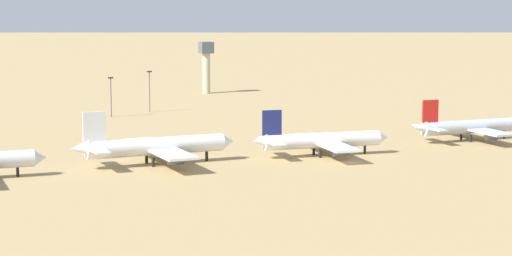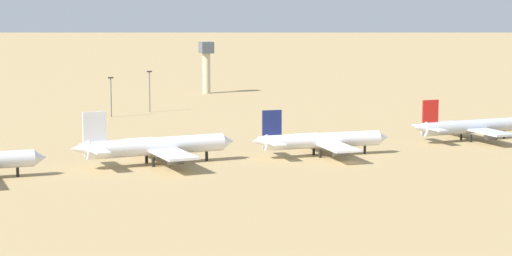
{
  "view_description": "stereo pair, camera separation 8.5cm",
  "coord_description": "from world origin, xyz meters",
  "px_view_note": "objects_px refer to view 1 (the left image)",
  "views": [
    {
      "loc": [
        -110.4,
        -216.29,
        42.33
      ],
      "look_at": [
        -15.14,
        26.2,
        6.0
      ],
      "focal_mm": 69.4,
      "sensor_mm": 36.0,
      "label": 1
    },
    {
      "loc": [
        -110.32,
        -216.32,
        42.33
      ],
      "look_at": [
        -15.14,
        26.2,
        6.0
      ],
      "focal_mm": 69.4,
      "sensor_mm": 36.0,
      "label": 2
    }
  ],
  "objects_px": {
    "parked_jet_navy_2": "(321,140)",
    "light_pole_mid": "(149,88)",
    "parked_jet_white_1": "(154,146)",
    "control_tower": "(206,62)",
    "parked_jet_red_3": "(469,127)",
    "light_pole_west": "(111,94)"
  },
  "relations": [
    {
      "from": "parked_jet_white_1",
      "to": "parked_jet_navy_2",
      "type": "bearing_deg",
      "value": -6.99
    },
    {
      "from": "parked_jet_white_1",
      "to": "light_pole_west",
      "type": "bearing_deg",
      "value": 80.55
    },
    {
      "from": "parked_jet_white_1",
      "to": "light_pole_mid",
      "type": "xyz_separation_m",
      "value": [
        26.95,
        102.48,
        3.93
      ]
    },
    {
      "from": "control_tower",
      "to": "light_pole_mid",
      "type": "relative_size",
      "value": 1.47
    },
    {
      "from": "light_pole_west",
      "to": "light_pole_mid",
      "type": "xyz_separation_m",
      "value": [
        15.66,
        8.32,
        0.51
      ]
    },
    {
      "from": "parked_jet_red_3",
      "to": "control_tower",
      "type": "relative_size",
      "value": 1.73
    },
    {
      "from": "control_tower",
      "to": "light_pole_mid",
      "type": "xyz_separation_m",
      "value": [
        -39.01,
        -53.69,
        -4.4
      ]
    },
    {
      "from": "parked_jet_red_3",
      "to": "parked_jet_navy_2",
      "type": "bearing_deg",
      "value": -171.84
    },
    {
      "from": "parked_jet_navy_2",
      "to": "parked_jet_red_3",
      "type": "relative_size",
      "value": 1.02
    },
    {
      "from": "parked_jet_white_1",
      "to": "parked_jet_red_3",
      "type": "distance_m",
      "value": 93.81
    },
    {
      "from": "parked_jet_navy_2",
      "to": "light_pole_mid",
      "type": "relative_size",
      "value": 2.58
    },
    {
      "from": "parked_jet_navy_2",
      "to": "control_tower",
      "type": "height_order",
      "value": "control_tower"
    },
    {
      "from": "parked_jet_white_1",
      "to": "control_tower",
      "type": "bearing_deg",
      "value": 64.49
    },
    {
      "from": "parked_jet_navy_2",
      "to": "light_pole_west",
      "type": "relative_size",
      "value": 2.77
    },
    {
      "from": "light_pole_west",
      "to": "light_pole_mid",
      "type": "bearing_deg",
      "value": 27.97
    },
    {
      "from": "parked_jet_red_3",
      "to": "control_tower",
      "type": "xyz_separation_m",
      "value": [
        -27.72,
        151.14,
        8.86
      ]
    },
    {
      "from": "light_pole_mid",
      "to": "parked_jet_navy_2",
      "type": "bearing_deg",
      "value": -81.18
    },
    {
      "from": "parked_jet_white_1",
      "to": "light_pole_west",
      "type": "xyz_separation_m",
      "value": [
        11.28,
        94.16,
        3.42
      ]
    },
    {
      "from": "parked_jet_navy_2",
      "to": "light_pole_mid",
      "type": "xyz_separation_m",
      "value": [
        -16.41,
        105.79,
        4.4
      ]
    },
    {
      "from": "parked_jet_navy_2",
      "to": "control_tower",
      "type": "distance_m",
      "value": 161.31
    },
    {
      "from": "parked_jet_white_1",
      "to": "control_tower",
      "type": "distance_m",
      "value": 169.72
    },
    {
      "from": "parked_jet_navy_2",
      "to": "light_pole_west",
      "type": "distance_m",
      "value": 102.69
    }
  ]
}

